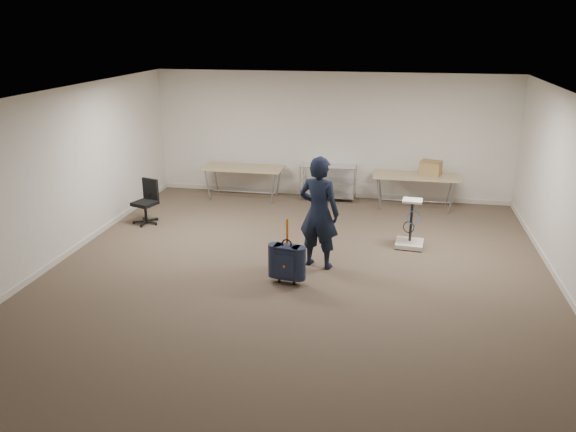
# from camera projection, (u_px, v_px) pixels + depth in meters

# --- Properties ---
(ground) EXTENTS (9.00, 9.00, 0.00)m
(ground) POSITION_uv_depth(u_px,v_px,m) (296.00, 277.00, 8.82)
(ground) COLOR #473A2B
(ground) RESTS_ON ground
(room_shell) EXTENTS (8.00, 9.00, 9.00)m
(room_shell) POSITION_uv_depth(u_px,v_px,m) (309.00, 242.00, 10.09)
(room_shell) COLOR silver
(room_shell) RESTS_ON ground
(folding_table_left) EXTENTS (1.80, 0.75, 0.73)m
(folding_table_left) POSITION_uv_depth(u_px,v_px,m) (243.00, 169.00, 12.61)
(folding_table_left) COLOR tan
(folding_table_left) RESTS_ON ground
(folding_table_right) EXTENTS (1.80, 0.75, 0.73)m
(folding_table_right) POSITION_uv_depth(u_px,v_px,m) (416.00, 177.00, 11.94)
(folding_table_right) COLOR tan
(folding_table_right) RESTS_ON ground
(wire_shelf) EXTENTS (1.22, 0.47, 0.80)m
(wire_shelf) POSITION_uv_depth(u_px,v_px,m) (328.00, 181.00, 12.58)
(wire_shelf) COLOR silver
(wire_shelf) RESTS_ON ground
(person) EXTENTS (0.77, 0.60, 1.85)m
(person) POSITION_uv_depth(u_px,v_px,m) (319.00, 213.00, 8.94)
(person) COLOR black
(person) RESTS_ON ground
(suitcase) EXTENTS (0.41, 0.28, 1.04)m
(suitcase) POSITION_uv_depth(u_px,v_px,m) (287.00, 262.00, 8.50)
(suitcase) COLOR #151C30
(suitcase) RESTS_ON ground
(office_chair) EXTENTS (0.53, 0.53, 0.88)m
(office_chair) POSITION_uv_depth(u_px,v_px,m) (147.00, 210.00, 11.16)
(office_chair) COLOR black
(office_chair) RESTS_ON ground
(equipment_cart) EXTENTS (0.52, 0.52, 0.88)m
(equipment_cart) POSITION_uv_depth(u_px,v_px,m) (410.00, 234.00, 9.97)
(equipment_cart) COLOR beige
(equipment_cart) RESTS_ON ground
(cardboard_box) EXTENTS (0.49, 0.43, 0.31)m
(cardboard_box) POSITION_uv_depth(u_px,v_px,m) (431.00, 168.00, 11.86)
(cardboard_box) COLOR #936944
(cardboard_box) RESTS_ON folding_table_right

